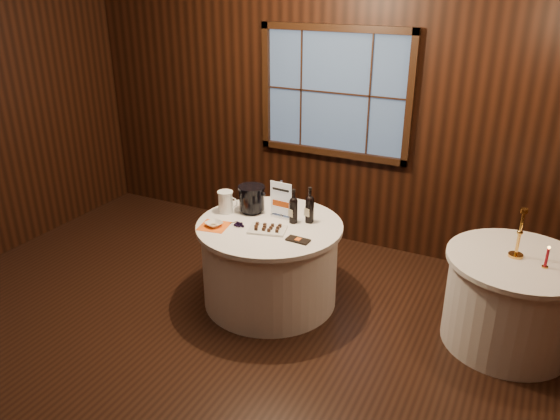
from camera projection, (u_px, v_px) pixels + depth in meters
The scene contains 16 objects.
ground at pixel (211, 362), 4.23m from camera, with size 6.00×6.00×0.00m, color black.
back_wall at pixel (335, 103), 5.65m from camera, with size 6.00×0.10×3.00m.
main_table at pixel (270, 263), 4.89m from camera, with size 1.28×1.28×0.77m.
side_table at pixel (511, 301), 4.32m from camera, with size 1.08×1.08×0.77m.
sign_stand at pixel (281, 205), 4.83m from camera, with size 0.21×0.11×0.34m.
port_bottle_left at pixel (293, 208), 4.72m from camera, with size 0.07×0.08×0.31m.
port_bottle_right at pixel (310, 207), 4.72m from camera, with size 0.08×0.09×0.32m.
ice_bucket at pixel (252, 199), 4.93m from camera, with size 0.24×0.24×0.25m.
chocolate_plate at pixel (267, 229), 4.61m from camera, with size 0.35×0.28×0.04m.
chocolate_box at pixel (298, 240), 4.44m from camera, with size 0.19×0.10×0.02m, color black.
grape_bunch at pixel (239, 224), 4.69m from camera, with size 0.16×0.07×0.04m.
glass_pitcher at pixel (226, 202), 4.93m from camera, with size 0.19×0.14×0.20m.
orange_napkin at pixel (214, 226), 4.70m from camera, with size 0.24×0.24×0.00m, color orange.
cracker_bowl at pixel (214, 224), 4.69m from camera, with size 0.14×0.14×0.03m, color white.
brass_candlestick at pixel (519, 240), 4.14m from camera, with size 0.11×0.11×0.40m.
red_candle at pixel (547, 259), 4.01m from camera, with size 0.05×0.05×0.18m.
Camera 1 is at (2.01, -2.81, 2.76)m, focal length 35.00 mm.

